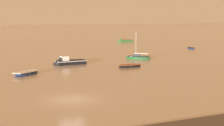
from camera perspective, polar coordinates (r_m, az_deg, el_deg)
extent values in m
plane|color=tan|center=(33.60, -6.69, -6.07)|extent=(800.00, 800.00, 0.00)
ellipsoid|color=#23602D|center=(66.53, 4.37, 0.82)|extent=(4.84, 4.25, 0.85)
cube|color=black|center=(66.49, 4.37, 1.11)|extent=(4.16, 3.68, 0.09)
cube|color=black|center=(66.51, 4.16, 1.32)|extent=(1.46, 1.40, 0.31)
cylinder|color=#B7BABF|center=(66.34, 4.01, 3.21)|extent=(0.09, 0.09, 4.69)
cylinder|color=beige|center=(66.34, 4.90, 1.57)|extent=(2.25, 1.81, 0.17)
cube|color=#23602D|center=(115.57, 2.32, 3.67)|extent=(4.65, 2.22, 0.89)
cone|color=#23602D|center=(114.70, 1.23, 3.64)|extent=(1.55, 1.89, 1.78)
cube|color=brown|center=(115.53, 2.30, 3.83)|extent=(4.76, 2.27, 0.10)
cube|color=brown|center=(115.27, 2.00, 4.00)|extent=(0.44, 0.62, 0.49)
cube|color=black|center=(116.42, 3.33, 3.75)|extent=(0.30, 0.38, 0.63)
ellipsoid|color=navy|center=(91.16, 13.01, 2.40)|extent=(1.61, 3.19, 0.48)
cube|color=black|center=(91.14, 13.02, 2.53)|extent=(1.55, 2.95, 0.06)
cube|color=black|center=(91.15, 13.02, 2.48)|extent=(0.96, 0.37, 0.05)
ellipsoid|color=navy|center=(49.26, -14.05, -1.74)|extent=(4.37, 3.80, 0.69)
cube|color=silver|center=(49.21, -14.06, -1.40)|extent=(4.07, 3.56, 0.09)
cube|color=silver|center=(49.23, -14.05, -1.52)|extent=(1.02, 1.23, 0.07)
cube|color=black|center=(59.06, -6.85, 0.02)|extent=(5.02, 2.30, 0.97)
cone|color=black|center=(58.21, -9.21, -0.14)|extent=(1.64, 2.02, 1.94)
cube|color=silver|center=(59.00, -6.90, 0.36)|extent=(5.13, 2.35, 0.11)
cube|color=silver|center=(58.56, -7.93, 0.78)|extent=(1.26, 1.59, 0.75)
cube|color=#384751|center=(58.36, -8.48, 0.80)|extent=(0.35, 1.48, 0.60)
cube|color=black|center=(59.93, -4.70, 0.29)|extent=(0.32, 0.40, 0.69)
ellipsoid|color=black|center=(55.28, 2.99, -0.55)|extent=(4.00, 1.39, 0.63)
cube|color=brown|center=(55.25, 2.99, -0.28)|extent=(3.68, 1.36, 0.08)
cube|color=brown|center=(55.26, 2.99, -0.37)|extent=(0.26, 1.23, 0.06)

